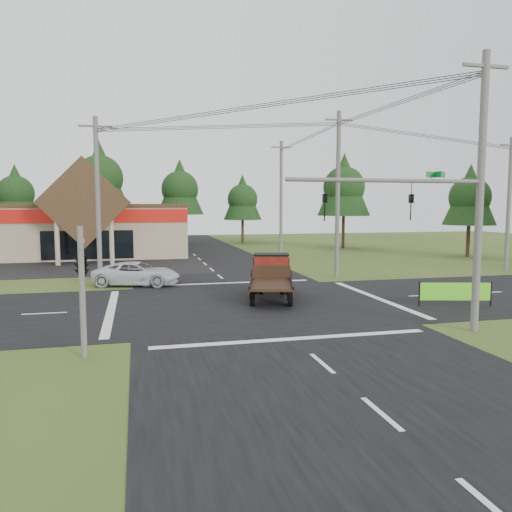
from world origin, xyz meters
name	(u,v)px	position (x,y,z in m)	size (l,w,h in m)	color
ground	(252,304)	(0.00, 0.00, 0.00)	(120.00, 120.00, 0.00)	#394F1C
road_ns	(252,304)	(0.00, 0.00, 0.01)	(12.00, 120.00, 0.02)	black
road_ew	(252,304)	(0.00, 0.00, 0.01)	(120.00, 12.00, 0.02)	black
parking_apron	(33,267)	(-14.00, 19.00, 0.01)	(28.00, 14.00, 0.02)	black
cvs_building	(35,228)	(-15.70, 29.57, 2.78)	(30.40, 18.20, 9.19)	tan
traffic_signal_mast	(441,222)	(5.82, -7.50, 4.43)	(8.12, 0.24, 7.00)	#595651
traffic_signal_corner	(81,252)	(-7.50, -7.32, 3.52)	(0.53, 2.48, 4.40)	#595651
utility_pole_nr	(480,191)	(7.50, -7.50, 5.64)	(2.00, 0.30, 11.00)	#595651
utility_pole_nw	(98,200)	(-8.00, 8.00, 5.39)	(2.00, 0.30, 10.50)	#595651
utility_pole_ne	(338,193)	(8.00, 8.00, 5.89)	(2.00, 0.30, 11.50)	#595651
utility_pole_far	(509,203)	(22.00, 8.00, 5.24)	(2.00, 0.30, 10.20)	#595651
utility_pole_n	(281,198)	(8.00, 22.00, 5.74)	(2.00, 0.30, 11.20)	#595651
tree_row_b	(15,192)	(-20.00, 42.00, 6.70)	(5.60, 5.60, 10.10)	#332316
tree_row_c	(100,176)	(-10.00, 41.00, 8.72)	(7.28, 7.28, 13.13)	#332316
tree_row_d	(180,188)	(0.00, 42.00, 7.38)	(6.16, 6.16, 11.11)	#332316
tree_row_e	(243,198)	(8.00, 40.00, 6.03)	(5.04, 5.04, 9.09)	#332316
tree_side_ne	(344,185)	(18.00, 30.00, 7.38)	(6.16, 6.16, 11.11)	#332316
tree_side_e_near	(470,195)	(26.00, 18.00, 6.03)	(5.04, 5.04, 9.09)	#332316
antique_flatbed_truck	(271,277)	(1.28, 0.91, 1.21)	(2.22, 5.81, 2.43)	#580C0E
roadside_banner	(455,294)	(9.80, -2.98, 0.63)	(3.67, 0.11, 1.25)	#5EDA1D
white_pickup	(137,274)	(-5.75, 7.63, 0.75)	(2.48, 5.39, 1.50)	silver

